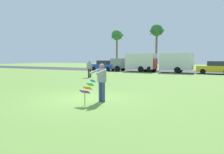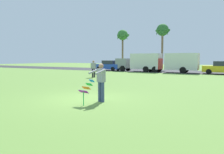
{
  "view_description": "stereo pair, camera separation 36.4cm",
  "coord_description": "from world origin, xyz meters",
  "px_view_note": "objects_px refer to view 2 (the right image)",
  "views": [
    {
      "loc": [
        5.82,
        -8.46,
        1.97
      ],
      "look_at": [
        1.05,
        0.77,
        1.05
      ],
      "focal_mm": 34.14,
      "sensor_mm": 36.0,
      "label": 1
    },
    {
      "loc": [
        6.14,
        -8.29,
        1.97
      ],
      "look_at": [
        1.05,
        0.77,
        1.05
      ],
      "focal_mm": 34.14,
      "sensor_mm": 36.0,
      "label": 2
    }
  ],
  "objects_px": {
    "person_kite_flyer": "(101,81)",
    "parked_truck_red_cab": "(175,62)",
    "person_walker_near": "(93,68)",
    "kite_held": "(86,89)",
    "parked_car_blue": "(109,66)",
    "parked_truck_grey_van": "(141,62)",
    "palm_tree_left_near": "(123,36)",
    "parked_car_yellow": "(221,68)",
    "palm_tree_right_near": "(163,32)"
  },
  "relations": [
    {
      "from": "parked_truck_red_cab",
      "to": "person_kite_flyer",
      "type": "bearing_deg",
      "value": -85.87
    },
    {
      "from": "person_kite_flyer",
      "to": "kite_held",
      "type": "bearing_deg",
      "value": -103.0
    },
    {
      "from": "person_kite_flyer",
      "to": "parked_truck_grey_van",
      "type": "xyz_separation_m",
      "value": [
        -6.52,
        21.23,
        0.46
      ]
    },
    {
      "from": "person_kite_flyer",
      "to": "person_walker_near",
      "type": "height_order",
      "value": "same"
    },
    {
      "from": "parked_truck_grey_van",
      "to": "parked_car_yellow",
      "type": "height_order",
      "value": "parked_truck_grey_van"
    },
    {
      "from": "parked_truck_grey_van",
      "to": "palm_tree_left_near",
      "type": "distance_m",
      "value": 13.35
    },
    {
      "from": "person_kite_flyer",
      "to": "parked_truck_red_cab",
      "type": "bearing_deg",
      "value": 94.13
    },
    {
      "from": "parked_truck_grey_van",
      "to": "parked_truck_red_cab",
      "type": "height_order",
      "value": "same"
    },
    {
      "from": "parked_car_blue",
      "to": "palm_tree_right_near",
      "type": "height_order",
      "value": "palm_tree_right_near"
    },
    {
      "from": "person_kite_flyer",
      "to": "parked_car_blue",
      "type": "height_order",
      "value": "person_kite_flyer"
    },
    {
      "from": "palm_tree_left_near",
      "to": "palm_tree_right_near",
      "type": "relative_size",
      "value": 0.97
    },
    {
      "from": "person_kite_flyer",
      "to": "person_walker_near",
      "type": "xyz_separation_m",
      "value": [
        -7.22,
        10.0,
        -0.02
      ]
    },
    {
      "from": "parked_car_blue",
      "to": "parked_truck_grey_van",
      "type": "relative_size",
      "value": 0.63
    },
    {
      "from": "palm_tree_left_near",
      "to": "person_kite_flyer",
      "type": "bearing_deg",
      "value": -65.13
    },
    {
      "from": "person_kite_flyer",
      "to": "parked_truck_grey_van",
      "type": "bearing_deg",
      "value": 107.07
    },
    {
      "from": "parked_truck_red_cab",
      "to": "parked_car_yellow",
      "type": "relative_size",
      "value": 1.59
    },
    {
      "from": "parked_car_blue",
      "to": "parked_truck_grey_van",
      "type": "bearing_deg",
      "value": 0.02
    },
    {
      "from": "kite_held",
      "to": "person_walker_near",
      "type": "height_order",
      "value": "person_walker_near"
    },
    {
      "from": "parked_truck_red_cab",
      "to": "parked_car_yellow",
      "type": "distance_m",
      "value": 5.59
    },
    {
      "from": "kite_held",
      "to": "palm_tree_left_near",
      "type": "bearing_deg",
      "value": 114.01
    },
    {
      "from": "palm_tree_left_near",
      "to": "palm_tree_right_near",
      "type": "xyz_separation_m",
      "value": [
        8.64,
        -1.74,
        0.24
      ]
    },
    {
      "from": "parked_truck_red_cab",
      "to": "palm_tree_right_near",
      "type": "height_order",
      "value": "palm_tree_right_near"
    },
    {
      "from": "kite_held",
      "to": "parked_car_yellow",
      "type": "height_order",
      "value": "parked_car_yellow"
    },
    {
      "from": "kite_held",
      "to": "parked_truck_red_cab",
      "type": "relative_size",
      "value": 0.16
    },
    {
      "from": "kite_held",
      "to": "parked_car_blue",
      "type": "height_order",
      "value": "parked_car_blue"
    },
    {
      "from": "parked_truck_grey_van",
      "to": "person_walker_near",
      "type": "xyz_separation_m",
      "value": [
        -0.7,
        -11.23,
        -0.48
      ]
    },
    {
      "from": "palm_tree_right_near",
      "to": "person_walker_near",
      "type": "distance_m",
      "value": 20.02
    },
    {
      "from": "parked_truck_red_cab",
      "to": "person_walker_near",
      "type": "bearing_deg",
      "value": -116.85
    },
    {
      "from": "person_kite_flyer",
      "to": "person_walker_near",
      "type": "relative_size",
      "value": 1.0
    },
    {
      "from": "parked_truck_grey_van",
      "to": "palm_tree_right_near",
      "type": "bearing_deg",
      "value": 83.9
    },
    {
      "from": "parked_car_yellow",
      "to": "palm_tree_left_near",
      "type": "relative_size",
      "value": 0.55
    },
    {
      "from": "parked_truck_red_cab",
      "to": "person_walker_near",
      "type": "xyz_separation_m",
      "value": [
        -5.68,
        -11.23,
        -0.48
      ]
    },
    {
      "from": "parked_truck_grey_van",
      "to": "palm_tree_right_near",
      "type": "xyz_separation_m",
      "value": [
        0.85,
        7.92,
        5.15
      ]
    },
    {
      "from": "person_kite_flyer",
      "to": "parked_truck_red_cab",
      "type": "height_order",
      "value": "parked_truck_red_cab"
    },
    {
      "from": "parked_car_blue",
      "to": "palm_tree_left_near",
      "type": "xyz_separation_m",
      "value": [
        -2.35,
        9.66,
        5.54
      ]
    },
    {
      "from": "kite_held",
      "to": "parked_car_yellow",
      "type": "xyz_separation_m",
      "value": [
        4.21,
        22.06,
        0.08
      ]
    },
    {
      "from": "palm_tree_right_near",
      "to": "parked_truck_red_cab",
      "type": "bearing_deg",
      "value": -62.39
    },
    {
      "from": "parked_car_yellow",
      "to": "person_walker_near",
      "type": "relative_size",
      "value": 2.44
    },
    {
      "from": "person_kite_flyer",
      "to": "person_walker_near",
      "type": "distance_m",
      "value": 12.33
    },
    {
      "from": "kite_held",
      "to": "person_walker_near",
      "type": "distance_m",
      "value": 12.91
    },
    {
      "from": "kite_held",
      "to": "parked_truck_red_cab",
      "type": "bearing_deg",
      "value": 93.48
    },
    {
      "from": "person_kite_flyer",
      "to": "parked_truck_red_cab",
      "type": "xyz_separation_m",
      "value": [
        -1.53,
        21.23,
        0.46
      ]
    },
    {
      "from": "parked_car_yellow",
      "to": "palm_tree_left_near",
      "type": "xyz_separation_m",
      "value": [
        -18.33,
        9.65,
        5.54
      ]
    },
    {
      "from": "parked_car_blue",
      "to": "person_walker_near",
      "type": "height_order",
      "value": "person_walker_near"
    },
    {
      "from": "palm_tree_left_near",
      "to": "person_walker_near",
      "type": "height_order",
      "value": "palm_tree_left_near"
    },
    {
      "from": "kite_held",
      "to": "parked_truck_grey_van",
      "type": "relative_size",
      "value": 0.16
    },
    {
      "from": "parked_truck_grey_van",
      "to": "parked_car_yellow",
      "type": "relative_size",
      "value": 1.6
    },
    {
      "from": "kite_held",
      "to": "parked_truck_red_cab",
      "type": "distance_m",
      "value": 22.11
    },
    {
      "from": "person_kite_flyer",
      "to": "parked_car_blue",
      "type": "bearing_deg",
      "value": 119.41
    },
    {
      "from": "person_kite_flyer",
      "to": "palm_tree_right_near",
      "type": "height_order",
      "value": "palm_tree_right_near"
    }
  ]
}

